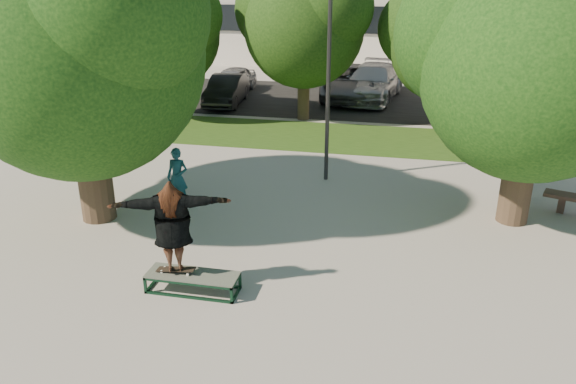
% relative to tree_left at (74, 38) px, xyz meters
% --- Properties ---
extents(ground, '(120.00, 120.00, 0.00)m').
position_rel_tree_left_xyz_m(ground, '(4.29, -1.09, -4.42)').
color(ground, '#A49E97').
rests_on(ground, ground).
extents(grass_strip, '(30.00, 4.00, 0.02)m').
position_rel_tree_left_xyz_m(grass_strip, '(5.29, 8.41, -4.41)').
color(grass_strip, '#234413').
rests_on(grass_strip, ground).
extents(asphalt_strip, '(40.00, 8.00, 0.01)m').
position_rel_tree_left_xyz_m(asphalt_strip, '(4.29, 14.91, -4.42)').
color(asphalt_strip, black).
rests_on(asphalt_strip, ground).
extents(tree_left, '(6.96, 5.95, 7.12)m').
position_rel_tree_left_xyz_m(tree_left, '(0.00, 0.00, 0.00)').
color(tree_left, '#38281E').
rests_on(tree_left, ground).
extents(tree_right, '(6.24, 5.33, 6.51)m').
position_rel_tree_left_xyz_m(tree_right, '(10.21, 1.99, -0.33)').
color(tree_right, '#38281E').
rests_on(tree_right, ground).
extents(bg_tree_left, '(5.28, 4.51, 5.77)m').
position_rel_tree_left_xyz_m(bg_tree_left, '(-2.28, 9.98, -0.69)').
color(bg_tree_left, '#38281E').
rests_on(bg_tree_left, ground).
extents(bg_tree_mid, '(5.76, 4.92, 6.24)m').
position_rel_tree_left_xyz_m(bg_tree_mid, '(3.22, 10.98, -0.41)').
color(bg_tree_mid, '#38281E').
rests_on(bg_tree_mid, ground).
extents(bg_tree_right, '(5.04, 4.31, 5.43)m').
position_rel_tree_left_xyz_m(bg_tree_right, '(8.73, 10.47, -0.93)').
color(bg_tree_right, '#38281E').
rests_on(bg_tree_right, ground).
extents(lamppost, '(0.25, 0.15, 6.11)m').
position_rel_tree_left_xyz_m(lamppost, '(5.29, 3.91, -1.27)').
color(lamppost, '#2D2D30').
rests_on(lamppost, ground).
extents(grind_box, '(1.80, 0.60, 0.38)m').
position_rel_tree_left_xyz_m(grind_box, '(3.68, -2.89, -4.23)').
color(grind_box, '#113320').
rests_on(grind_box, ground).
extents(skater_rig, '(2.33, 1.29, 1.91)m').
position_rel_tree_left_xyz_m(skater_rig, '(3.34, -2.89, -3.05)').
color(skater_rig, white).
rests_on(skater_rig, grind_box).
extents(bystander, '(0.58, 0.39, 1.57)m').
position_rel_tree_left_xyz_m(bystander, '(1.75, 1.13, -3.64)').
color(bystander, '#174B59').
rests_on(bystander, ground).
extents(car_silver_a, '(1.85, 3.90, 1.29)m').
position_rel_tree_left_xyz_m(car_silver_a, '(-1.20, 15.41, -3.78)').
color(car_silver_a, '#A1A1A5').
rests_on(car_silver_a, asphalt_strip).
extents(car_dark, '(1.77, 4.15, 1.33)m').
position_rel_tree_left_xyz_m(car_dark, '(-0.71, 12.88, -3.76)').
color(car_dark, black).
rests_on(car_dark, asphalt_strip).
extents(car_grey, '(2.77, 5.74, 1.58)m').
position_rel_tree_left_xyz_m(car_grey, '(4.90, 15.36, -3.63)').
color(car_grey, '#59585D').
rests_on(car_grey, asphalt_strip).
extents(car_silver_b, '(3.07, 5.94, 1.65)m').
position_rel_tree_left_xyz_m(car_silver_b, '(5.82, 15.41, -3.60)').
color(car_silver_b, '#ACABB0').
rests_on(car_silver_b, asphalt_strip).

